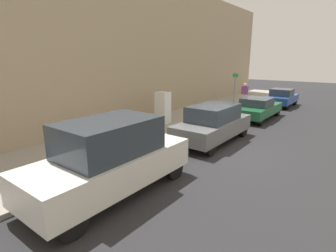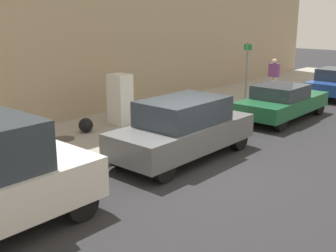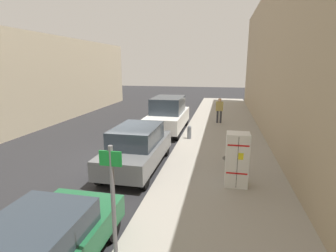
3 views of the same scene
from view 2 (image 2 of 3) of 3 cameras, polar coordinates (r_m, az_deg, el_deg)
The scene contains 11 objects.
ground_plane at distance 11.25m, azimuth 3.55°, elevation -5.94°, with size 80.00×80.00×0.00m, color #28282B.
sidewalk_slab at distance 14.03m, azimuth -10.04°, elevation -1.55°, with size 4.58×44.00×0.15m, color #9E998E.
building_facade_near at distance 16.24m, azimuth -18.52°, elevation 15.33°, with size 2.15×39.60×8.63m, color tan.
discarded_refrigerator at distance 15.18m, azimuth -6.49°, elevation 3.64°, with size 0.74×0.64×1.80m.
manhole_cover at distance 13.79m, azimuth -13.96°, elevation -1.71°, with size 0.70×0.70×0.02m, color #47443F.
street_sign_post at distance 17.52m, azimuth 10.57°, elevation 7.12°, with size 0.36×0.07×2.77m.
fire_hydrant at distance 10.55m, azimuth -19.66°, elevation -5.26°, with size 0.22×0.22×0.73m.
trash_bag at distance 14.37m, azimuth -11.07°, elevation 0.11°, with size 0.49×0.49×0.49m, color black.
pedestrian_walking_far at distance 21.32m, azimuth 14.14°, elevation 6.89°, with size 0.50×0.23×1.75m.
parked_suv_gray at distance 11.88m, azimuth 2.09°, elevation -0.28°, with size 1.86×4.58×1.73m.
parked_sedan_green at distance 16.93m, azimuth 15.17°, elevation 3.23°, with size 1.84×4.55×1.38m.
Camera 2 is at (6.39, -8.34, 4.02)m, focal length 45.00 mm.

